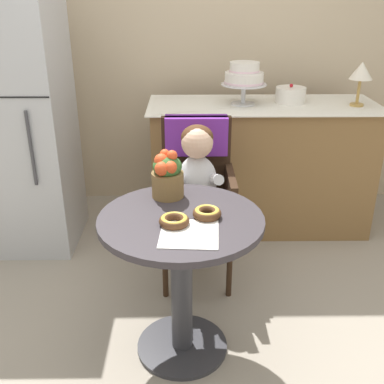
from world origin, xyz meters
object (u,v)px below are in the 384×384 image
(seated_child, at_px, (197,178))
(refrigerator, at_px, (17,120))
(donut_front, at_px, (207,213))
(donut_mid, at_px, (174,220))
(wicker_chair, at_px, (197,174))
(flower_vase, at_px, (167,174))
(table_lamp, at_px, (361,73))
(tiered_cake_stand, at_px, (244,77))
(cafe_table, at_px, (181,259))
(round_layer_cake, at_px, (290,95))

(seated_child, distance_m, refrigerator, 1.28)
(donut_front, height_order, donut_mid, donut_front)
(wicker_chair, height_order, donut_mid, wicker_chair)
(donut_front, relative_size, flower_vase, 0.54)
(wicker_chair, bearing_deg, table_lamp, 26.40)
(wicker_chair, height_order, tiered_cake_stand, tiered_cake_stand)
(refrigerator, bearing_deg, flower_vase, -41.96)
(wicker_chair, distance_m, refrigerator, 1.22)
(seated_child, relative_size, flower_vase, 3.18)
(donut_front, bearing_deg, refrigerator, 136.42)
(cafe_table, height_order, refrigerator, refrigerator)
(donut_front, relative_size, tiered_cake_stand, 0.41)
(table_lamp, xyz_separation_m, refrigerator, (-2.21, -0.15, -0.27))
(donut_front, bearing_deg, tiered_cake_stand, 77.22)
(round_layer_cake, bearing_deg, donut_mid, -118.22)
(round_layer_cake, bearing_deg, cafe_table, -118.62)
(seated_child, bearing_deg, round_layer_cake, 51.23)
(flower_vase, xyz_separation_m, tiered_cake_stand, (0.47, 1.09, 0.25))
(flower_vase, height_order, refrigerator, refrigerator)
(wicker_chair, distance_m, round_layer_cake, 0.98)
(cafe_table, distance_m, round_layer_cake, 1.60)
(wicker_chair, relative_size, table_lamp, 3.35)
(flower_vase, distance_m, round_layer_cake, 1.39)
(wicker_chair, xyz_separation_m, table_lamp, (1.08, 0.56, 0.48))
(donut_mid, xyz_separation_m, refrigerator, (-1.02, 1.17, 0.11))
(cafe_table, xyz_separation_m, table_lamp, (1.16, 1.25, 0.61))
(wicker_chair, xyz_separation_m, donut_mid, (-0.11, -0.76, 0.10))
(seated_child, xyz_separation_m, round_layer_cake, (0.65, 0.81, 0.27))
(donut_front, bearing_deg, round_layer_cake, 65.27)
(seated_child, xyz_separation_m, donut_mid, (-0.11, -0.61, 0.06))
(refrigerator, bearing_deg, wicker_chair, -19.79)
(wicker_chair, bearing_deg, flower_vase, -108.06)
(flower_vase, bearing_deg, round_layer_cake, 54.84)
(cafe_table, bearing_deg, donut_mid, -110.33)
(cafe_table, xyz_separation_m, flower_vase, (-0.06, 0.21, 0.32))
(seated_child, height_order, tiered_cake_stand, tiered_cake_stand)
(round_layer_cake, bearing_deg, tiered_cake_stand, -171.54)
(seated_child, xyz_separation_m, table_lamp, (1.08, 0.71, 0.44))
(donut_mid, relative_size, flower_vase, 0.56)
(donut_front, height_order, table_lamp, table_lamp)
(flower_vase, bearing_deg, cafe_table, -73.35)
(donut_mid, bearing_deg, donut_front, 25.54)
(cafe_table, relative_size, seated_child, 0.99)
(cafe_table, height_order, flower_vase, flower_vase)
(wicker_chair, bearing_deg, refrigerator, 159.25)
(round_layer_cake, bearing_deg, refrigerator, -172.07)
(seated_child, bearing_deg, table_lamp, 33.51)
(cafe_table, relative_size, flower_vase, 3.15)
(cafe_table, bearing_deg, round_layer_cake, 61.38)
(seated_child, bearing_deg, refrigerator, 153.56)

